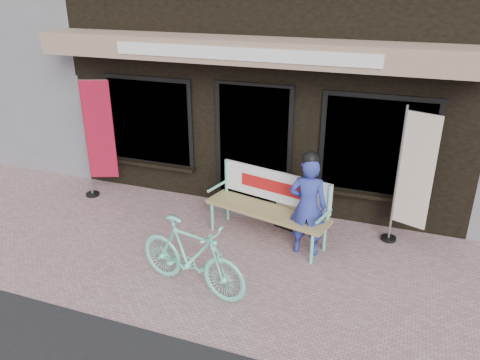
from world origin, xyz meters
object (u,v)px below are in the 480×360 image
at_px(bench, 270,201).
at_px(nobori_red, 97,137).
at_px(person, 308,205).
at_px(bicycle, 192,256).
at_px(nobori_cream, 412,178).
at_px(menu_stand, 289,202).

relative_size(bench, nobori_red, 0.91).
bearing_deg(nobori_red, person, -30.03).
relative_size(bench, bicycle, 1.24).
distance_m(bicycle, nobori_red, 3.50).
height_order(bench, bicycle, bench).
relative_size(person, bicycle, 0.97).
bearing_deg(nobori_cream, person, -131.47).
bearing_deg(bench, bicycle, -95.39).
xyz_separation_m(person, bicycle, (-1.18, -1.38, -0.29)).
bearing_deg(bicycle, nobori_cream, -37.89).
relative_size(person, nobori_red, 0.71).
bearing_deg(menu_stand, bicycle, -94.07).
bearing_deg(person, nobori_red, 164.69).
height_order(person, nobori_cream, nobori_cream).
xyz_separation_m(person, menu_stand, (-0.41, 0.57, -0.29)).
bearing_deg(person, bicycle, -136.68).
bearing_deg(person, menu_stand, 119.91).
height_order(person, menu_stand, person).
distance_m(nobori_red, nobori_cream, 5.31).
bearing_deg(menu_stand, person, -36.46).
relative_size(person, nobori_cream, 0.74).
height_order(bicycle, nobori_red, nobori_red).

